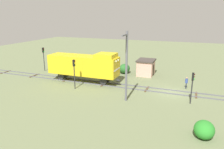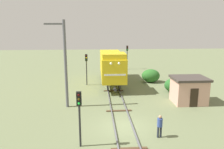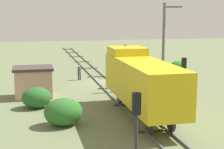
{
  "view_description": "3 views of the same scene",
  "coord_description": "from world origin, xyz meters",
  "px_view_note": "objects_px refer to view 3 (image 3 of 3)",
  "views": [
    {
      "loc": [
        -29.08,
        -2.67,
        10.28
      ],
      "look_at": [
        0.33,
        8.72,
        1.57
      ],
      "focal_mm": 35.0,
      "sensor_mm": 36.0,
      "label": 1
    },
    {
      "loc": [
        -2.04,
        -16.02,
        7.88
      ],
      "look_at": [
        -0.1,
        11.07,
        1.83
      ],
      "focal_mm": 35.0,
      "sensor_mm": 36.0,
      "label": 2
    },
    {
      "loc": [
        7.55,
        36.19,
        7.43
      ],
      "look_at": [
        1.4,
        10.06,
        2.66
      ],
      "focal_mm": 55.0,
      "sensor_mm": 36.0,
      "label": 3
    }
  ],
  "objects_px": {
    "traffic_signal_mid": "(183,75)",
    "catenary_mast": "(164,44)",
    "traffic_signal_near": "(125,55)",
    "traffic_signal_far": "(136,125)",
    "locomotive": "(141,80)",
    "relay_hut": "(34,82)",
    "worker_near_track": "(79,71)"
  },
  "relations": [
    {
      "from": "traffic_signal_mid",
      "to": "catenary_mast",
      "type": "height_order",
      "value": "catenary_mast"
    },
    {
      "from": "traffic_signal_mid",
      "to": "catenary_mast",
      "type": "xyz_separation_m",
      "value": [
        -1.66,
        -8.13,
        1.55
      ]
    },
    {
      "from": "traffic_signal_near",
      "to": "traffic_signal_far",
      "type": "height_order",
      "value": "traffic_signal_far"
    },
    {
      "from": "locomotive",
      "to": "traffic_signal_far",
      "type": "distance_m",
      "value": 11.04
    },
    {
      "from": "traffic_signal_mid",
      "to": "catenary_mast",
      "type": "relative_size",
      "value": 0.5
    },
    {
      "from": "traffic_signal_far",
      "to": "catenary_mast",
      "type": "height_order",
      "value": "catenary_mast"
    },
    {
      "from": "traffic_signal_mid",
      "to": "relay_hut",
      "type": "height_order",
      "value": "traffic_signal_mid"
    },
    {
      "from": "traffic_signal_near",
      "to": "relay_hut",
      "type": "relative_size",
      "value": 1.09
    },
    {
      "from": "traffic_signal_far",
      "to": "catenary_mast",
      "type": "distance_m",
      "value": 20.75
    },
    {
      "from": "locomotive",
      "to": "catenary_mast",
      "type": "distance_m",
      "value": 9.93
    },
    {
      "from": "traffic_signal_near",
      "to": "relay_hut",
      "type": "distance_m",
      "value": 13.31
    },
    {
      "from": "locomotive",
      "to": "traffic_signal_near",
      "type": "height_order",
      "value": "locomotive"
    },
    {
      "from": "traffic_signal_near",
      "to": "traffic_signal_mid",
      "type": "distance_m",
      "value": 15.62
    },
    {
      "from": "traffic_signal_far",
      "to": "relay_hut",
      "type": "xyz_separation_m",
      "value": [
        3.9,
        -18.47,
        -1.64
      ]
    },
    {
      "from": "traffic_signal_mid",
      "to": "relay_hut",
      "type": "distance_m",
      "value": 13.49
    },
    {
      "from": "locomotive",
      "to": "traffic_signal_mid",
      "type": "bearing_deg",
      "value": -175.95
    },
    {
      "from": "traffic_signal_mid",
      "to": "worker_near_track",
      "type": "bearing_deg",
      "value": -68.61
    },
    {
      "from": "worker_near_track",
      "to": "relay_hut",
      "type": "distance_m",
      "value": 8.68
    },
    {
      "from": "locomotive",
      "to": "worker_near_track",
      "type": "distance_m",
      "value": 15.34
    },
    {
      "from": "relay_hut",
      "to": "catenary_mast",
      "type": "bearing_deg",
      "value": -178.5
    },
    {
      "from": "traffic_signal_mid",
      "to": "catenary_mast",
      "type": "distance_m",
      "value": 8.44
    },
    {
      "from": "traffic_signal_mid",
      "to": "traffic_signal_near",
      "type": "bearing_deg",
      "value": -89.27
    },
    {
      "from": "worker_near_track",
      "to": "relay_hut",
      "type": "height_order",
      "value": "relay_hut"
    },
    {
      "from": "traffic_signal_near",
      "to": "traffic_signal_mid",
      "type": "height_order",
      "value": "traffic_signal_mid"
    },
    {
      "from": "catenary_mast",
      "to": "relay_hut",
      "type": "xyz_separation_m",
      "value": [
        12.56,
        0.33,
        -3.09
      ]
    },
    {
      "from": "traffic_signal_mid",
      "to": "catenary_mast",
      "type": "bearing_deg",
      "value": -101.53
    },
    {
      "from": "traffic_signal_near",
      "to": "worker_near_track",
      "type": "bearing_deg",
      "value": 8.23
    },
    {
      "from": "traffic_signal_near",
      "to": "catenary_mast",
      "type": "relative_size",
      "value": 0.45
    },
    {
      "from": "traffic_signal_near",
      "to": "catenary_mast",
      "type": "distance_m",
      "value": 7.93
    },
    {
      "from": "locomotive",
      "to": "catenary_mast",
      "type": "relative_size",
      "value": 1.37
    },
    {
      "from": "traffic_signal_near",
      "to": "catenary_mast",
      "type": "bearing_deg",
      "value": 103.93
    },
    {
      "from": "worker_near_track",
      "to": "locomotive",
      "type": "bearing_deg",
      "value": 76.46
    }
  ]
}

